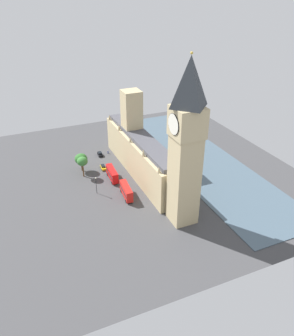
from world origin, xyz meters
name	(u,v)px	position (x,y,z in m)	size (l,w,h in m)	color
ground_plane	(138,173)	(0.00, 0.00, 0.00)	(129.91, 129.91, 0.00)	#424244
river_thames	(199,160)	(-30.56, 0.00, 0.12)	(31.67, 116.92, 0.25)	#475B6B
parliament_building	(140,151)	(-1.99, -1.59, 9.46)	(10.93, 59.91, 32.89)	tan
clock_tower	(186,143)	(-2.02, 35.32, 28.84)	(9.34, 9.34, 55.74)	tan
car_black_kerbside	(100,154)	(9.89, -22.60, 0.89)	(2.17, 4.30, 1.74)	black
car_yellow_cab_leading	(103,167)	(12.37, -9.73, 0.89)	(2.06, 4.55, 1.74)	gold
double_decker_bus_opposite_hall	(112,174)	(11.38, 0.22, 2.63)	(3.09, 10.62, 4.75)	red
double_decker_bus_by_river_gate	(126,191)	(10.59, 14.75, 2.63)	(3.43, 10.68, 4.75)	red
pedestrian_trailing	(108,152)	(5.73, -23.31, 0.70)	(0.59, 0.65, 1.55)	navy
plane_tree_far_end	(81,159)	(21.08, -12.04, 5.59)	(5.37, 5.37, 7.91)	brown
plane_tree_midblock	(82,162)	(21.67, -6.90, 7.00)	(4.46, 4.46, 8.99)	brown
street_lamp_near_tower	(96,183)	(20.26, 7.91, 4.84)	(0.56, 0.56, 7.04)	black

